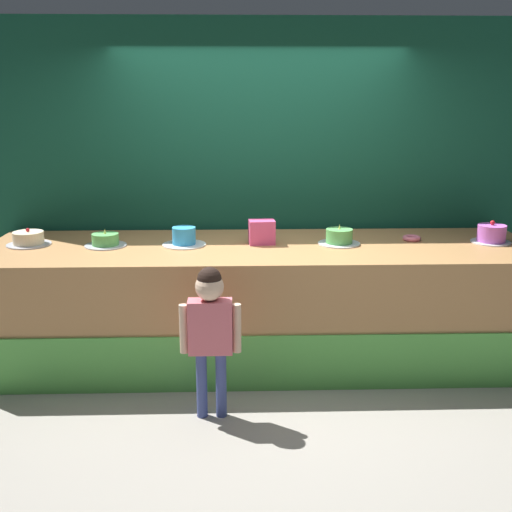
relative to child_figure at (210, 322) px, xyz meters
The scene contains 11 objects.
ground_plane 0.86m from the child_figure, 44.60° to the left, with size 12.00×12.00×0.00m, color gray.
stage_platform 1.06m from the child_figure, 68.92° to the left, with size 4.35×1.24×0.95m.
curtain_backdrop 1.86m from the child_figure, 77.45° to the left, with size 4.69×0.08×2.74m, color #144C38.
child_figure is the anchor object (origin of this frame).
pink_box 1.16m from the child_figure, 70.09° to the left, with size 0.20×0.15×0.19m, color #E24D8A.
donut 1.98m from the child_figure, 34.79° to the left, with size 0.15×0.15×0.04m, color pink.
cake_far_left 1.84m from the child_figure, 144.43° to the left, with size 0.34×0.34×0.14m.
cake_left 1.35m from the child_figure, 130.64° to the left, with size 0.33×0.33×0.14m.
cake_center 1.09m from the child_figure, 103.42° to the left, with size 0.35×0.35×0.14m.
cake_right 1.45m from the child_figure, 45.41° to the left, with size 0.33×0.33×0.16m.
cake_far_right 2.47m from the child_figure, 24.61° to the left, with size 0.32×0.32×0.18m.
Camera 1 is at (-0.20, -4.16, 2.09)m, focal length 43.51 mm.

